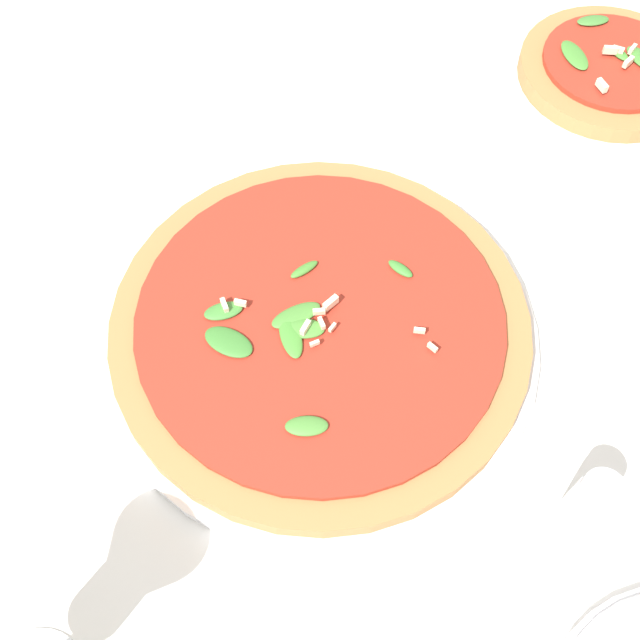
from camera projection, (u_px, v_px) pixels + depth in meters
ground_plane at (358, 328)px, 0.65m from camera, size 6.00×6.00×0.00m
pizza_arugula_main at (320, 328)px, 0.63m from camera, size 0.37×0.37×0.05m
pizza_personal_side at (608, 75)px, 0.79m from camera, size 0.21×0.21×0.05m
shaker_pepper at (590, 503)px, 0.53m from camera, size 0.03×0.03×0.07m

